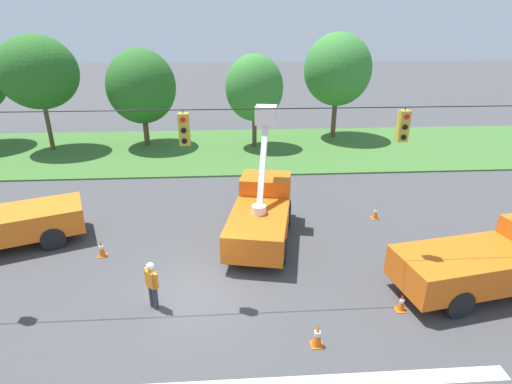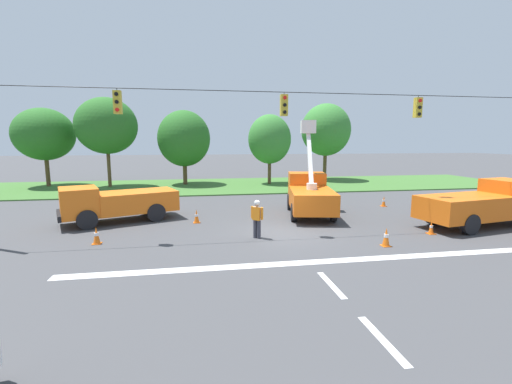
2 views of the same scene
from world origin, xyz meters
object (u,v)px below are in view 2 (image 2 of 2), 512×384
object	(u,v)px
tree_far_east	(326,130)
utility_truck_bucket_lift	(310,193)
utility_truck_support_far	(483,204)
road_worker	(257,217)
tree_west	(106,126)
traffic_cone_mid_left	(431,228)
traffic_cone_centre_line	(386,237)
tree_far_west	(44,134)
traffic_cone_far_right	(197,216)
traffic_cone_far_left	(384,201)
tree_centre	(184,139)
tree_east	(270,139)
traffic_cone_lane_edge_a	(96,235)
utility_truck_support_near	(117,202)

from	to	relation	value
tree_far_east	utility_truck_bucket_lift	size ratio (longest dim) A/B	1.38
utility_truck_support_far	road_worker	distance (m)	11.98
tree_west	traffic_cone_mid_left	world-z (taller)	tree_west
traffic_cone_centre_line	tree_far_west	bearing A→B (deg)	134.05
utility_truck_support_far	tree_west	bearing A→B (deg)	140.39
road_worker	traffic_cone_far_right	xyz separation A→B (m)	(-2.74, 3.46, -0.63)
tree_west	traffic_cone_mid_left	distance (m)	28.28
utility_truck_support_far	traffic_cone_centre_line	size ratio (longest dim) A/B	8.71
tree_far_west	traffic_cone_far_left	distance (m)	30.79
tree_centre	tree_far_east	xyz separation A→B (m)	(15.35, 1.56, 0.97)
traffic_cone_mid_left	traffic_cone_far_right	xyz separation A→B (m)	(-11.07, 4.15, 0.07)
tree_east	utility_truck_bucket_lift	bearing A→B (deg)	-92.21
utility_truck_bucket_lift	traffic_cone_lane_edge_a	bearing A→B (deg)	-158.38
tree_centre	utility_truck_support_far	size ratio (longest dim) A/B	1.07
tree_far_east	traffic_cone_far_right	size ratio (longest dim) A/B	11.44
tree_far_west	traffic_cone_far_right	bearing A→B (deg)	-50.60
tree_far_west	tree_centre	world-z (taller)	tree_far_west
utility_truck_bucket_lift	traffic_cone_mid_left	bearing A→B (deg)	-50.89
road_worker	traffic_cone_mid_left	xyz separation A→B (m)	(8.33, -0.69, -0.70)
traffic_cone_far_right	tree_east	bearing A→B (deg)	65.03
tree_east	utility_truck_support_near	size ratio (longest dim) A/B	1.09
utility_truck_support_far	traffic_cone_mid_left	xyz separation A→B (m)	(-3.64, -0.99, -0.88)
tree_far_east	traffic_cone_centre_line	world-z (taller)	tree_far_east
tree_far_west	tree_east	xyz separation A→B (m)	(21.49, -1.54, -0.45)
traffic_cone_far_right	tree_centre	bearing A→B (deg)	94.06
tree_east	tree_far_east	xyz separation A→B (m)	(6.86, 2.43, 1.04)
tree_west	utility_truck_bucket_lift	xyz separation A→B (m)	(14.95, -14.64, -4.48)
utility_truck_support_near	utility_truck_support_far	distance (m)	19.46
tree_centre	traffic_cone_far_right	size ratio (longest dim) A/B	10.00
tree_centre	traffic_cone_centre_line	world-z (taller)	tree_centre
utility_truck_bucket_lift	traffic_cone_mid_left	distance (m)	6.92
tree_west	traffic_cone_centre_line	bearing A→B (deg)	-53.00
tree_west	traffic_cone_centre_line	distance (m)	27.30
utility_truck_support_near	traffic_cone_mid_left	world-z (taller)	utility_truck_support_near
tree_east	tree_far_east	distance (m)	7.35
utility_truck_bucket_lift	traffic_cone_far_right	bearing A→B (deg)	-170.26
utility_truck_support_far	tree_centre	bearing A→B (deg)	128.82
utility_truck_support_near	tree_centre	bearing A→B (deg)	78.68
tree_far_west	traffic_cone_mid_left	xyz separation A→B (m)	(25.24, -21.40, -4.74)
utility_truck_support_far	traffic_cone_far_right	bearing A→B (deg)	167.88
utility_truck_bucket_lift	utility_truck_support_far	world-z (taller)	utility_truck_bucket_lift
utility_truck_support_far	traffic_cone_far_right	size ratio (longest dim) A/B	9.38
tree_west	traffic_cone_far_right	xyz separation A→B (m)	(8.20, -15.80, -5.44)
tree_west	utility_truck_support_far	size ratio (longest dim) A/B	1.21
tree_far_east	road_worker	xyz separation A→B (m)	(-11.43, -21.60, -4.63)
tree_east	utility_truck_bucket_lift	distance (m)	14.92
road_worker	traffic_cone_far_left	bearing A→B (deg)	32.14
tree_far_west	tree_far_east	xyz separation A→B (m)	(28.34, 0.89, 0.59)
tree_west	traffic_cone_lane_edge_a	distance (m)	20.15
tree_far_west	road_worker	distance (m)	27.04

